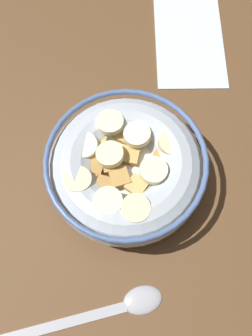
% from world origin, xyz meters
% --- Properties ---
extents(ground_plane, '(1.31, 1.31, 0.02)m').
position_xyz_m(ground_plane, '(0.00, 0.00, -0.01)').
color(ground_plane, brown).
extents(cereal_bowl, '(0.17, 0.17, 0.06)m').
position_xyz_m(cereal_bowl, '(-0.00, -0.00, 0.03)').
color(cereal_bowl, '#B2BCC6').
rests_on(cereal_bowl, ground_plane).
extents(spoon, '(0.11, 0.15, 0.01)m').
position_xyz_m(spoon, '(-0.13, -0.04, 0.00)').
color(spoon, '#A5A5AD').
rests_on(spoon, ground_plane).
extents(folded_napkin, '(0.17, 0.14, 0.00)m').
position_xyz_m(folded_napkin, '(0.21, -0.01, 0.00)').
color(folded_napkin, silver).
rests_on(folded_napkin, ground_plane).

